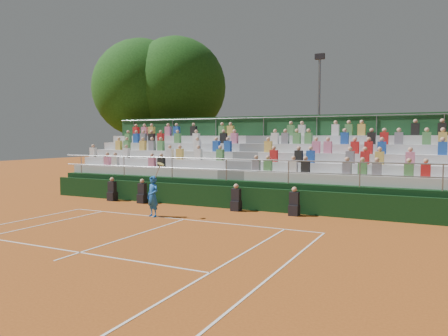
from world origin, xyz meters
The scene contains 8 objects.
ground centered at (0.00, 0.00, 0.00)m, with size 90.00×90.00×0.00m, color #A5511B.
courtside_wall centered at (0.00, 3.20, 0.50)m, with size 20.00×0.15×1.00m, color black.
line_officials centered at (-1.37, 2.75, 0.48)m, with size 9.95×0.40×1.19m.
grandstand centered at (0.01, 6.44, 1.08)m, with size 20.00×5.20×4.40m.
tennis_player centered at (-1.45, -0.03, 0.83)m, with size 0.88×0.56×2.22m.
tree_west centered at (-11.12, 12.14, 6.82)m, with size 7.22×7.22×10.45m.
tree_east centered at (-8.65, 13.02, 6.90)m, with size 7.24×7.24×10.53m.
floodlight_mast centered at (1.88, 13.27, 4.91)m, with size 0.60×0.25×8.47m.
Camera 1 is at (8.91, -14.38, 3.20)m, focal length 35.00 mm.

